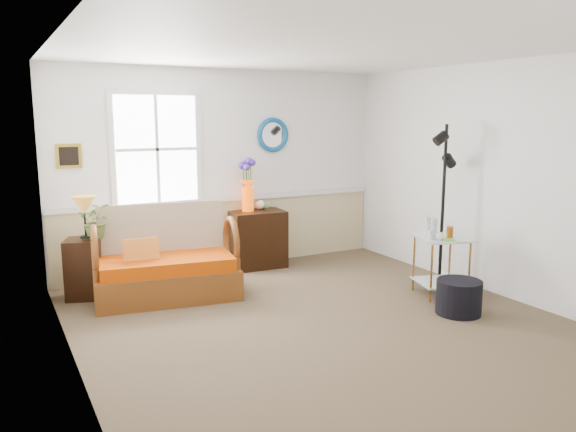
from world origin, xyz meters
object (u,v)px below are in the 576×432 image
cabinet (258,239)px  ottoman (459,297)px  loveseat (166,253)px  floor_lamp (443,207)px  lamp_stand (85,269)px  side_table (441,266)px

cabinet → ottoman: cabinet is taller
loveseat → floor_lamp: (3.00, -1.12, 0.45)m
ottoman → cabinet: bearing=111.3°
floor_lamp → lamp_stand: bearing=171.2°
side_table → floor_lamp: size_ratio=0.35×
floor_lamp → ottoman: bearing=-109.3°
cabinet → side_table: bearing=-53.5°
ottoman → loveseat: bearing=141.6°
loveseat → cabinet: size_ratio=2.03×
lamp_stand → ottoman: size_ratio=1.45×
loveseat → side_table: loveseat is taller
lamp_stand → ottoman: (3.28, -2.37, -0.16)m
side_table → floor_lamp: floor_lamp is taller
side_table → ottoman: 0.63m
lamp_stand → floor_lamp: (3.81, -1.53, 0.62)m
loveseat → cabinet: 1.60m
floor_lamp → loveseat: bearing=172.6°
loveseat → side_table: 3.08m
side_table → floor_lamp: (0.27, 0.29, 0.62)m
loveseat → ottoman: bearing=-29.4°
lamp_stand → cabinet: bearing=6.7°
lamp_stand → side_table: (3.54, -1.82, 0.00)m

